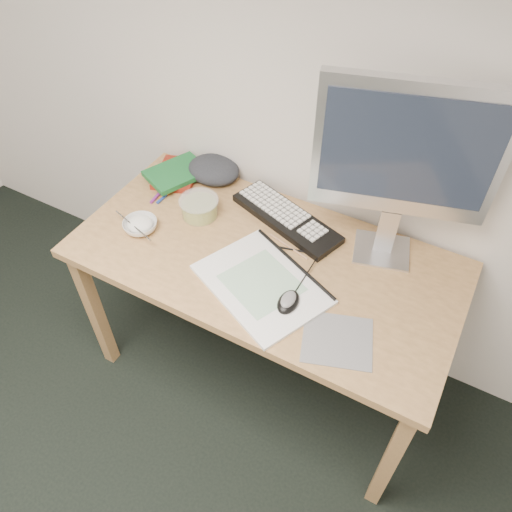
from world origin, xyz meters
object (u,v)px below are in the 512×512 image
at_px(monitor, 406,156).
at_px(rice_bowl, 140,226).
at_px(desk, 264,272).
at_px(keyboard, 286,218).
at_px(sketchpad, 262,284).

relative_size(monitor, rice_bowl, 5.14).
bearing_deg(rice_bowl, monitor, 21.63).
bearing_deg(monitor, desk, -163.16).
relative_size(keyboard, monitor, 0.70).
distance_m(desk, rice_bowl, 0.50).
distance_m(desk, monitor, 0.66).
relative_size(sketchpad, monitor, 0.65).
bearing_deg(monitor, rice_bowl, -174.10).
relative_size(desk, sketchpad, 3.25).
relative_size(sketchpad, rice_bowl, 3.34).
xyz_separation_m(desk, keyboard, (-0.02, 0.21, 0.10)).
xyz_separation_m(keyboard, rice_bowl, (-0.46, -0.31, 0.01)).
bearing_deg(desk, keyboard, 94.30).
bearing_deg(rice_bowl, keyboard, 33.92).
bearing_deg(rice_bowl, desk, 12.05).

